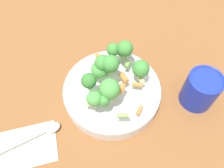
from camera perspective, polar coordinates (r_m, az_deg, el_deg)
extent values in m
plane|color=brown|center=(0.58, 0.00, -3.05)|extent=(3.00, 3.00, 0.00)
cylinder|color=silver|center=(0.56, 0.00, -2.11)|extent=(0.25, 0.25, 0.04)
torus|color=silver|center=(0.55, 0.00, -1.12)|extent=(0.25, 0.25, 0.01)
cylinder|color=#8CB766|center=(0.58, 2.94, 7.18)|extent=(0.01, 0.01, 0.02)
sphere|color=#33722D|center=(0.56, 3.06, 9.01)|extent=(0.04, 0.04, 0.04)
cylinder|color=#8CB766|center=(0.49, -2.20, -5.31)|extent=(0.01, 0.01, 0.01)
sphere|color=#3D8438|center=(0.47, -2.28, -4.25)|extent=(0.03, 0.03, 0.03)
cylinder|color=#8CB766|center=(0.54, 7.21, 2.31)|extent=(0.01, 0.01, 0.02)
sphere|color=#3D8438|center=(0.52, 7.52, 4.05)|extent=(0.04, 0.04, 0.04)
cylinder|color=#8CB766|center=(0.49, -4.44, -5.13)|extent=(0.01, 0.01, 0.01)
sphere|color=#479342|center=(0.47, -4.62, -3.84)|extent=(0.04, 0.04, 0.04)
cylinder|color=#8CB766|center=(0.55, 3.28, 7.44)|extent=(0.01, 0.01, 0.02)
sphere|color=#3D8438|center=(0.54, 3.42, 9.24)|extent=(0.04, 0.04, 0.04)
cylinder|color=#8CB766|center=(0.57, 0.27, 7.42)|extent=(0.01, 0.01, 0.02)
sphere|color=#3D8438|center=(0.55, 0.28, 9.00)|extent=(0.03, 0.03, 0.03)
cylinder|color=#8CB766|center=(0.50, -5.86, -0.57)|extent=(0.01, 0.01, 0.01)
sphere|color=#33722D|center=(0.48, -6.08, 0.83)|extent=(0.04, 0.04, 0.04)
cylinder|color=#8CB766|center=(0.52, -0.85, 3.42)|extent=(0.01, 0.01, 0.02)
sphere|color=#3D8438|center=(0.50, -0.89, 5.25)|extent=(0.04, 0.04, 0.04)
cylinder|color=#8CB766|center=(0.54, -3.08, 2.13)|extent=(0.02, 0.02, 0.02)
sphere|color=#479342|center=(0.52, -3.21, 3.79)|extent=(0.04, 0.04, 0.04)
cylinder|color=#8CB766|center=(0.53, -2.28, 3.86)|extent=(0.01, 0.01, 0.02)
sphere|color=#3D8438|center=(0.51, -2.37, 5.52)|extent=(0.04, 0.04, 0.04)
cylinder|color=#8CB766|center=(0.49, -0.60, -3.06)|extent=(0.02, 0.02, 0.02)
sphere|color=#479342|center=(0.47, -0.63, -1.28)|extent=(0.05, 0.05, 0.05)
cylinder|color=orange|center=(0.53, 6.48, -0.15)|extent=(0.02, 0.03, 0.01)
cylinder|color=beige|center=(0.49, -5.57, -5.11)|extent=(0.02, 0.03, 0.01)
cylinder|color=orange|center=(0.50, 2.39, -1.27)|extent=(0.03, 0.03, 0.01)
cylinder|color=beige|center=(0.56, -0.19, 4.12)|extent=(0.02, 0.03, 0.01)
cylinder|color=orange|center=(0.50, 7.19, -6.80)|extent=(0.02, 0.02, 0.01)
cylinder|color=beige|center=(0.54, 7.66, 0.95)|extent=(0.03, 0.02, 0.01)
cylinder|color=#729E4C|center=(0.56, -0.67, 6.53)|extent=(0.02, 0.02, 0.01)
cylinder|color=#729E4C|center=(0.47, 2.78, -8.25)|extent=(0.01, 0.03, 0.01)
cylinder|color=#729E4C|center=(0.50, -0.97, -3.70)|extent=(0.01, 0.02, 0.01)
cylinder|color=#729E4C|center=(0.56, 4.06, 5.12)|extent=(0.02, 0.02, 0.01)
cylinder|color=orange|center=(0.57, -3.19, 7.13)|extent=(0.03, 0.03, 0.01)
cylinder|color=orange|center=(0.53, 3.15, 1.69)|extent=(0.03, 0.02, 0.01)
cylinder|color=#192DAD|center=(0.57, 22.07, -1.48)|extent=(0.08, 0.08, 0.09)
torus|color=#192DAD|center=(0.54, 23.59, 1.09)|extent=(0.08, 0.08, 0.01)
cube|color=beige|center=(0.56, -22.31, -15.06)|extent=(0.11, 0.16, 0.01)
cylinder|color=silver|center=(0.56, -24.97, -14.82)|extent=(0.06, 0.15, 0.01)
ellipsoid|color=silver|center=(0.54, -15.30, -10.94)|extent=(0.04, 0.04, 0.01)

